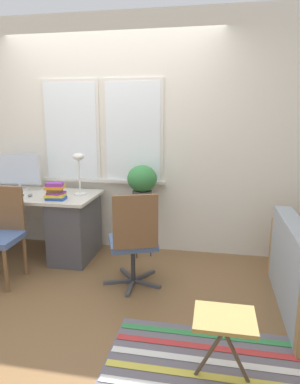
{
  "coord_description": "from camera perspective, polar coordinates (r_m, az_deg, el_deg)",
  "views": [
    {
      "loc": [
        1.18,
        -3.08,
        1.61
      ],
      "look_at": [
        0.57,
        0.18,
        0.85
      ],
      "focal_mm": 32.0,
      "sensor_mm": 36.0,
      "label": 1
    }
  ],
  "objects": [
    {
      "name": "desk_lamp",
      "position": [
        3.86,
        -11.79,
        4.63
      ],
      "size": [
        0.14,
        0.14,
        0.46
      ],
      "color": "white",
      "rests_on": "desk"
    },
    {
      "name": "plant_stand",
      "position": [
        3.86,
        -1.3,
        -2.78
      ],
      "size": [
        0.23,
        0.23,
        0.66
      ],
      "color": "#333338",
      "rests_on": "ground_plane"
    },
    {
      "name": "desk_chair_wooden",
      "position": [
        3.65,
        -23.75,
        -6.11
      ],
      "size": [
        0.43,
        0.44,
        0.91
      ],
      "rotation": [
        0.0,
        0.0,
        0.05
      ],
      "color": "brown",
      "rests_on": "ground_plane"
    },
    {
      "name": "potted_plant",
      "position": [
        3.79,
        -1.32,
        1.85
      ],
      "size": [
        0.33,
        0.33,
        0.4
      ],
      "color": "#514C47",
      "rests_on": "plant_stand"
    },
    {
      "name": "mouse",
      "position": [
        3.94,
        -19.34,
        -0.53
      ],
      "size": [
        0.04,
        0.07,
        0.03
      ],
      "color": "slate",
      "rests_on": "desk"
    },
    {
      "name": "folding_stool",
      "position": [
        2.24,
        12.3,
        -20.65
      ],
      "size": [
        0.37,
        0.31,
        0.44
      ],
      "color": "olive",
      "rests_on": "ground_plane"
    },
    {
      "name": "keyboard",
      "position": [
        4.07,
        -23.04,
        -0.54
      ],
      "size": [
        0.38,
        0.12,
        0.02
      ],
      "color": "black",
      "rests_on": "desk"
    },
    {
      "name": "wall_back_with_window",
      "position": [
        4.08,
        -6.31,
        9.17
      ],
      "size": [
        9.0,
        0.12,
        2.7
      ],
      "color": "white",
      "rests_on": "ground_plane"
    },
    {
      "name": "ground_plane",
      "position": [
        3.67,
        -9.52,
        -13.32
      ],
      "size": [
        14.0,
        14.0,
        0.0
      ],
      "primitive_type": "plane",
      "color": "brown"
    },
    {
      "name": "floor_rug_striped",
      "position": [
        2.57,
        8.82,
        -26.03
      ],
      "size": [
        1.29,
        0.76,
        0.01
      ],
      "color": "slate",
      "rests_on": "ground_plane"
    },
    {
      "name": "monitor",
      "position": [
        4.32,
        -21.0,
        3.18
      ],
      "size": [
        0.53,
        0.21,
        0.43
      ],
      "color": "silver",
      "rests_on": "desk"
    },
    {
      "name": "desk",
      "position": [
        4.27,
        -20.81,
        -4.65
      ],
      "size": [
        1.83,
        0.74,
        0.73
      ],
      "color": "beige",
      "rests_on": "ground_plane"
    },
    {
      "name": "book_stack",
      "position": [
        3.72,
        -15.5,
        0.05
      ],
      "size": [
        0.22,
        0.19,
        0.18
      ],
      "color": "#2851B2",
      "rests_on": "desk"
    },
    {
      "name": "office_chair_swivel",
      "position": [
        3.21,
        -2.73,
        -7.91
      ],
      "size": [
        0.57,
        0.56,
        0.93
      ],
      "rotation": [
        0.0,
        0.0,
        3.5
      ],
      "color": "#47474C",
      "rests_on": "ground_plane"
    }
  ]
}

